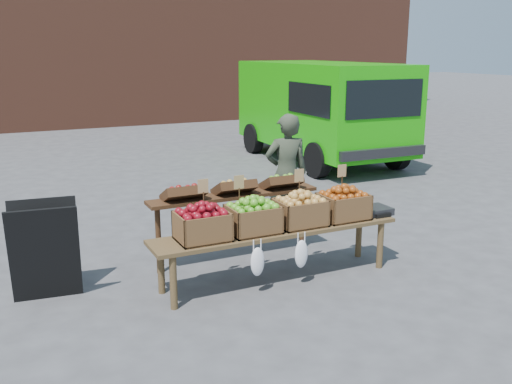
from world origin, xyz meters
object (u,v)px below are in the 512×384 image
delivery_van (321,112)px  crate_golden_apples (202,226)px  chalkboard_sign (45,250)px  weighing_scale (374,210)px  vendor (286,174)px  crate_red_apples (300,212)px  display_bench (277,254)px  crate_green_apples (343,206)px  crate_russet_pears (253,219)px  back_table (234,217)px

delivery_van → crate_golden_apples: bearing=-130.0°
chalkboard_sign → weighing_scale: (3.49, -0.59, 0.12)m
vendor → crate_red_apples: vendor is taller
crate_red_apples → display_bench: bearing=180.0°
crate_green_apples → weighing_scale: 0.44m
chalkboard_sign → crate_russet_pears: bearing=-10.1°
chalkboard_sign → display_bench: size_ratio=0.36×
display_bench → crate_russet_pears: 0.51m
vendor → crate_green_apples: 1.42m
vendor → crate_russet_pears: (-1.17, -1.42, -0.08)m
crate_red_apples → crate_green_apples: 0.55m
back_table → crate_golden_apples: bearing=-132.4°
vendor → weighing_scale: vendor is taller
crate_golden_apples → crate_red_apples: size_ratio=1.00×
chalkboard_sign → back_table: bearing=10.3°
crate_red_apples → vendor: bearing=66.5°
crate_golden_apples → display_bench: bearing=0.0°
back_table → weighing_scale: back_table is taller
chalkboard_sign → crate_russet_pears: chalkboard_sign is taller
chalkboard_sign → display_bench: chalkboard_sign is taller
display_bench → crate_golden_apples: crate_golden_apples is taller
vendor → crate_green_apples: (-0.07, -1.42, -0.08)m
crate_russet_pears → chalkboard_sign: bearing=163.3°
chalkboard_sign → crate_green_apples: 3.13m
back_table → crate_red_apples: size_ratio=4.20×
crate_russet_pears → weighing_scale: bearing=0.0°
crate_russet_pears → crate_green_apples: same height
crate_red_apples → crate_green_apples: bearing=0.0°
crate_golden_apples → crate_russet_pears: bearing=0.0°
display_bench → crate_russet_pears: size_ratio=5.40×
back_table → crate_russet_pears: back_table is taller
crate_golden_apples → vendor: bearing=39.6°
crate_golden_apples → weighing_scale: 2.08m
delivery_van → back_table: size_ratio=2.23×
vendor → crate_russet_pears: vendor is taller
display_bench → vendor: bearing=57.9°
crate_golden_apples → delivery_van: bearing=48.8°
chalkboard_sign → back_table: back_table is taller
chalkboard_sign → weighing_scale: chalkboard_sign is taller
back_table → crate_red_apples: (0.44, -0.72, 0.19)m
display_bench → crate_red_apples: size_ratio=5.40×
delivery_van → vendor: delivery_van is taller
vendor → chalkboard_sign: bearing=28.1°
back_table → crate_green_apples: 1.24m
vendor → back_table: size_ratio=0.75×
vendor → weighing_scale: 1.47m
back_table → crate_russet_pears: size_ratio=4.20×
weighing_scale → chalkboard_sign: bearing=170.4°
vendor → crate_red_apples: 1.55m
vendor → chalkboard_sign: 3.25m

